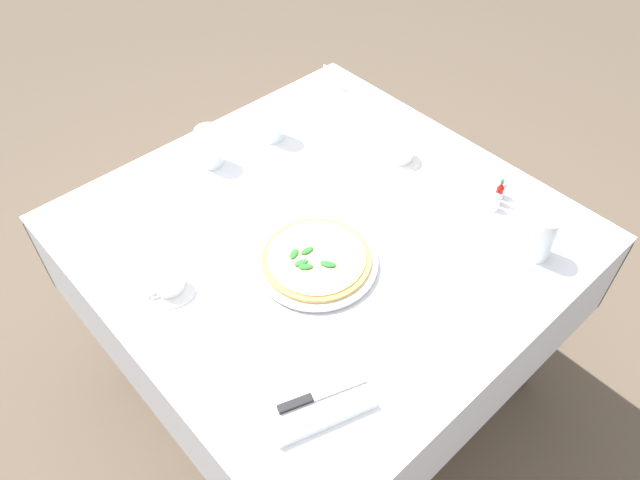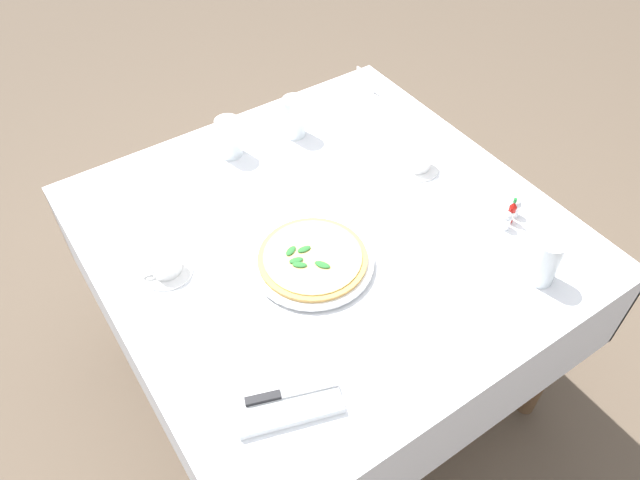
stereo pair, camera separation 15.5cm
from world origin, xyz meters
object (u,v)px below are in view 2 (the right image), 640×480
(pizza, at_px, (312,258))
(water_glass_near_left, at_px, (544,264))
(water_glass_near_right, at_px, (294,119))
(dinner_knife, at_px, (287,393))
(salt_shaker, at_px, (515,208))
(coffee_cup_far_right, at_px, (165,264))
(pizza_plate, at_px, (313,261))
(coffee_cup_right_edge, at_px, (418,161))
(hot_sauce_bottle, at_px, (511,212))
(pepper_shaker, at_px, (506,221))
(menu_card, at_px, (365,80))
(napkin_folded, at_px, (286,397))
(water_glass_far_left, at_px, (229,139))

(pizza, distance_m, water_glass_near_left, 0.56)
(water_glass_near_left, distance_m, water_glass_near_right, 0.85)
(pizza, xyz_separation_m, dinner_knife, (-0.25, -0.28, -0.00))
(water_glass_near_right, distance_m, salt_shaker, 0.70)
(pizza, xyz_separation_m, coffee_cup_far_right, (-0.31, 0.18, 0.00))
(pizza_plate, distance_m, water_glass_near_left, 0.56)
(pizza, height_order, coffee_cup_right_edge, coffee_cup_right_edge)
(water_glass_near_left, bearing_deg, coffee_cup_right_edge, 87.18)
(hot_sauce_bottle, distance_m, salt_shaker, 0.03)
(hot_sauce_bottle, distance_m, pepper_shaker, 0.03)
(dinner_knife, xyz_separation_m, pepper_shaker, (0.74, 0.10, 0.00))
(pepper_shaker, bearing_deg, menu_card, 82.77)
(napkin_folded, bearing_deg, dinner_knife, -1.77)
(coffee_cup_far_right, distance_m, water_glass_near_left, 0.92)
(pizza_plate, bearing_deg, menu_card, 43.91)
(water_glass_near_right, bearing_deg, menu_card, 14.44)
(hot_sauce_bottle, bearing_deg, menu_card, 84.84)
(coffee_cup_far_right, bearing_deg, hot_sauce_bottle, -22.77)
(water_glass_near_right, bearing_deg, salt_shaker, -64.75)
(coffee_cup_right_edge, bearing_deg, pizza, -163.05)
(dinner_knife, bearing_deg, napkin_folded, -180.00)
(pepper_shaker, bearing_deg, dinner_knife, -172.12)
(menu_card, bearing_deg, water_glass_far_left, 93.69)
(coffee_cup_right_edge, xyz_separation_m, dinner_knife, (-0.71, -0.42, -0.00))
(water_glass_near_right, bearing_deg, hot_sauce_bottle, -67.16)
(napkin_folded, distance_m, pepper_shaker, 0.75)
(pizza, xyz_separation_m, water_glass_near_right, (0.25, 0.48, 0.03))
(dinner_knife, distance_m, menu_card, 1.19)
(pepper_shaker, bearing_deg, water_glass_near_right, 110.41)
(coffee_cup_far_right, height_order, water_glass_far_left, water_glass_far_left)
(water_glass_near_left, height_order, menu_card, water_glass_near_left)
(dinner_knife, bearing_deg, pepper_shaker, 27.58)
(pepper_shaker, bearing_deg, water_glass_far_left, 123.72)
(pizza_plate, xyz_separation_m, water_glass_far_left, (0.04, 0.50, 0.04))
(water_glass_near_left, distance_m, water_glass_far_left, 0.94)
(pizza_plate, xyz_separation_m, hot_sauce_bottle, (0.52, -0.17, 0.02))
(pizza, bearing_deg, water_glass_far_left, 85.66)
(salt_shaker, bearing_deg, napkin_folded, -171.35)
(pizza_plate, distance_m, water_glass_far_left, 0.51)
(napkin_folded, relative_size, menu_card, 2.77)
(napkin_folded, xyz_separation_m, dinner_knife, (0.00, -0.00, 0.01))
(water_glass_far_left, relative_size, dinner_knife, 0.64)
(hot_sauce_bottle, bearing_deg, pepper_shaker, -160.35)
(water_glass_near_left, xyz_separation_m, dinner_knife, (-0.69, 0.07, -0.03))
(coffee_cup_right_edge, xyz_separation_m, napkin_folded, (-0.71, -0.42, -0.02))
(napkin_folded, distance_m, dinner_knife, 0.01)
(water_glass_far_left, xyz_separation_m, menu_card, (0.55, 0.06, -0.03))
(salt_shaker, xyz_separation_m, menu_card, (0.04, 0.72, 0.00))
(dinner_knife, bearing_deg, menu_card, 65.01)
(napkin_folded, bearing_deg, coffee_cup_far_right, 115.55)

